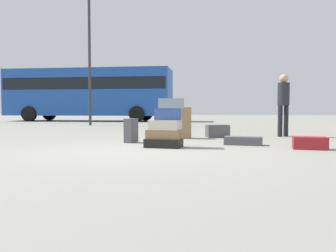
{
  "coord_description": "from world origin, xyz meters",
  "views": [
    {
      "loc": [
        1.19,
        -5.58,
        0.69
      ],
      "look_at": [
        0.42,
        1.25,
        0.36
      ],
      "focal_mm": 35.86,
      "sensor_mm": 36.0,
      "label": 1
    }
  ],
  "objects_px": {
    "suitcase_tower": "(166,126)",
    "parked_bus": "(89,91)",
    "suitcase_maroon_behind_tower": "(310,143)",
    "suitcase_charcoal_foreground_near": "(217,131)",
    "lamp_post": "(89,25)",
    "suitcase_charcoal_white_trunk": "(131,131)",
    "person_bearded_onlooker": "(283,99)",
    "suitcase_charcoal_left_side": "(243,141)",
    "suitcase_brown_upright_blue": "(185,123)"
  },
  "relations": [
    {
      "from": "suitcase_charcoal_foreground_near",
      "to": "suitcase_maroon_behind_tower",
      "type": "xyz_separation_m",
      "value": [
        1.53,
        -2.39,
        -0.05
      ]
    },
    {
      "from": "person_bearded_onlooker",
      "to": "lamp_post",
      "type": "distance_m",
      "value": 9.65
    },
    {
      "from": "person_bearded_onlooker",
      "to": "parked_bus",
      "type": "relative_size",
      "value": 0.16
    },
    {
      "from": "lamp_post",
      "to": "suitcase_maroon_behind_tower",
      "type": "bearing_deg",
      "value": -50.26
    },
    {
      "from": "suitcase_charcoal_left_side",
      "to": "suitcase_maroon_behind_tower",
      "type": "bearing_deg",
      "value": -17.94
    },
    {
      "from": "person_bearded_onlooker",
      "to": "lamp_post",
      "type": "height_order",
      "value": "lamp_post"
    },
    {
      "from": "suitcase_maroon_behind_tower",
      "to": "parked_bus",
      "type": "relative_size",
      "value": 0.06
    },
    {
      "from": "suitcase_charcoal_white_trunk",
      "to": "suitcase_tower",
      "type": "bearing_deg",
      "value": -26.51
    },
    {
      "from": "suitcase_charcoal_white_trunk",
      "to": "lamp_post",
      "type": "distance_m",
      "value": 9.31
    },
    {
      "from": "suitcase_charcoal_white_trunk",
      "to": "person_bearded_onlooker",
      "type": "bearing_deg",
      "value": 46.44
    },
    {
      "from": "suitcase_charcoal_foreground_near",
      "to": "suitcase_charcoal_white_trunk",
      "type": "height_order",
      "value": "suitcase_charcoal_white_trunk"
    },
    {
      "from": "person_bearded_onlooker",
      "to": "suitcase_tower",
      "type": "bearing_deg",
      "value": 9.85
    },
    {
      "from": "suitcase_charcoal_foreground_near",
      "to": "lamp_post",
      "type": "distance_m",
      "value": 9.12
    },
    {
      "from": "lamp_post",
      "to": "suitcase_charcoal_left_side",
      "type": "bearing_deg",
      "value": -52.91
    },
    {
      "from": "suitcase_charcoal_white_trunk",
      "to": "suitcase_maroon_behind_tower",
      "type": "relative_size",
      "value": 0.9
    },
    {
      "from": "suitcase_charcoal_foreground_near",
      "to": "lamp_post",
      "type": "relative_size",
      "value": 0.08
    },
    {
      "from": "suitcase_charcoal_foreground_near",
      "to": "suitcase_brown_upright_blue",
      "type": "xyz_separation_m",
      "value": [
        -0.8,
        -0.37,
        0.22
      ]
    },
    {
      "from": "suitcase_charcoal_white_trunk",
      "to": "suitcase_maroon_behind_tower",
      "type": "xyz_separation_m",
      "value": [
        3.4,
        -0.83,
        -0.15
      ]
    },
    {
      "from": "suitcase_charcoal_white_trunk",
      "to": "suitcase_brown_upright_blue",
      "type": "xyz_separation_m",
      "value": [
        1.06,
        1.18,
        0.12
      ]
    },
    {
      "from": "person_bearded_onlooker",
      "to": "suitcase_brown_upright_blue",
      "type": "bearing_deg",
      "value": -17.7
    },
    {
      "from": "person_bearded_onlooker",
      "to": "suitcase_charcoal_left_side",
      "type": "bearing_deg",
      "value": 24.69
    },
    {
      "from": "suitcase_charcoal_white_trunk",
      "to": "suitcase_maroon_behind_tower",
      "type": "height_order",
      "value": "suitcase_charcoal_white_trunk"
    },
    {
      "from": "suitcase_maroon_behind_tower",
      "to": "suitcase_tower",
      "type": "bearing_deg",
      "value": -172.19
    },
    {
      "from": "suitcase_charcoal_left_side",
      "to": "suitcase_brown_upright_blue",
      "type": "bearing_deg",
      "value": 142.47
    },
    {
      "from": "suitcase_tower",
      "to": "suitcase_charcoal_white_trunk",
      "type": "height_order",
      "value": "suitcase_tower"
    },
    {
      "from": "suitcase_maroon_behind_tower",
      "to": "parked_bus",
      "type": "height_order",
      "value": "parked_bus"
    },
    {
      "from": "suitcase_maroon_behind_tower",
      "to": "suitcase_brown_upright_blue",
      "type": "bearing_deg",
      "value": 147.7
    },
    {
      "from": "suitcase_tower",
      "to": "suitcase_charcoal_left_side",
      "type": "xyz_separation_m",
      "value": [
        1.47,
        0.57,
        -0.3
      ]
    },
    {
      "from": "person_bearded_onlooker",
      "to": "parked_bus",
      "type": "distance_m",
      "value": 14.44
    },
    {
      "from": "suitcase_charcoal_foreground_near",
      "to": "lamp_post",
      "type": "height_order",
      "value": "lamp_post"
    },
    {
      "from": "suitcase_maroon_behind_tower",
      "to": "lamp_post",
      "type": "distance_m",
      "value": 11.69
    },
    {
      "from": "suitcase_charcoal_left_side",
      "to": "person_bearded_onlooker",
      "type": "height_order",
      "value": "person_bearded_onlooker"
    },
    {
      "from": "suitcase_charcoal_left_side",
      "to": "suitcase_maroon_behind_tower",
      "type": "height_order",
      "value": "suitcase_maroon_behind_tower"
    },
    {
      "from": "parked_bus",
      "to": "lamp_post",
      "type": "bearing_deg",
      "value": -68.99
    },
    {
      "from": "suitcase_charcoal_foreground_near",
      "to": "lamp_post",
      "type": "xyz_separation_m",
      "value": [
        -5.42,
        5.97,
        4.26
      ]
    },
    {
      "from": "suitcase_brown_upright_blue",
      "to": "suitcase_charcoal_left_side",
      "type": "height_order",
      "value": "suitcase_brown_upright_blue"
    },
    {
      "from": "suitcase_charcoal_left_side",
      "to": "person_bearded_onlooker",
      "type": "xyz_separation_m",
      "value": [
        1.26,
        2.24,
        0.88
      ]
    },
    {
      "from": "lamp_post",
      "to": "suitcase_charcoal_foreground_near",
      "type": "bearing_deg",
      "value": -47.75
    },
    {
      "from": "suitcase_tower",
      "to": "parked_bus",
      "type": "relative_size",
      "value": 0.09
    },
    {
      "from": "suitcase_maroon_behind_tower",
      "to": "lamp_post",
      "type": "bearing_deg",
      "value": 138.28
    },
    {
      "from": "suitcase_charcoal_white_trunk",
      "to": "suitcase_maroon_behind_tower",
      "type": "distance_m",
      "value": 3.5
    },
    {
      "from": "parked_bus",
      "to": "lamp_post",
      "type": "xyz_separation_m",
      "value": [
        2.03,
        -5.63,
        2.59
      ]
    },
    {
      "from": "suitcase_brown_upright_blue",
      "to": "suitcase_charcoal_left_side",
      "type": "relative_size",
      "value": 1.04
    },
    {
      "from": "suitcase_tower",
      "to": "lamp_post",
      "type": "xyz_separation_m",
      "value": [
        -4.39,
        8.33,
        4.04
      ]
    },
    {
      "from": "suitcase_charcoal_left_side",
      "to": "lamp_post",
      "type": "distance_m",
      "value": 10.65
    },
    {
      "from": "suitcase_charcoal_foreground_near",
      "to": "suitcase_maroon_behind_tower",
      "type": "bearing_deg",
      "value": -69.95
    },
    {
      "from": "suitcase_charcoal_foreground_near",
      "to": "person_bearded_onlooker",
      "type": "distance_m",
      "value": 1.94
    },
    {
      "from": "person_bearded_onlooker",
      "to": "lamp_post",
      "type": "bearing_deg",
      "value": -73.76
    },
    {
      "from": "suitcase_charcoal_left_side",
      "to": "lamp_post",
      "type": "height_order",
      "value": "lamp_post"
    },
    {
      "from": "suitcase_tower",
      "to": "lamp_post",
      "type": "relative_size",
      "value": 0.13
    }
  ]
}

